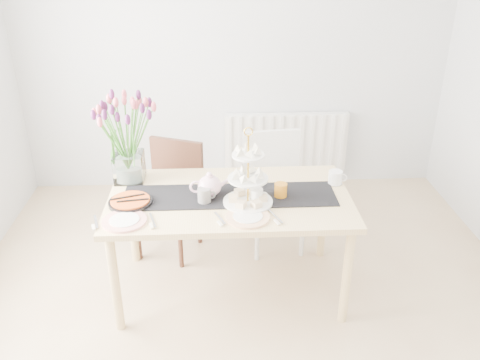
{
  "coord_description": "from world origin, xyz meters",
  "views": [
    {
      "loc": [
        -0.18,
        -2.42,
        2.34
      ],
      "look_at": [
        -0.04,
        0.49,
        0.89
      ],
      "focal_mm": 38.0,
      "sensor_mm": 36.0,
      "label": 1
    }
  ],
  "objects_px": {
    "dining_table": "(230,206)",
    "teapot": "(210,186)",
    "mug_white": "(257,196)",
    "chair_brown": "(172,189)",
    "chair_white": "(274,181)",
    "cake_stand": "(248,185)",
    "tulip_vase": "(125,126)",
    "mug_grey": "(204,196)",
    "plate_left": "(124,221)",
    "tart_tin": "(130,202)",
    "radiator": "(286,143)",
    "plate_right": "(248,217)",
    "cream_jug": "(335,178)",
    "mug_orange": "(281,190)"
  },
  "relations": [
    {
      "from": "dining_table",
      "to": "cake_stand",
      "type": "xyz_separation_m",
      "value": [
        0.11,
        -0.11,
        0.21
      ]
    },
    {
      "from": "radiator",
      "to": "cake_stand",
      "type": "height_order",
      "value": "cake_stand"
    },
    {
      "from": "plate_left",
      "to": "tart_tin",
      "type": "bearing_deg",
      "value": 88.71
    },
    {
      "from": "chair_brown",
      "to": "plate_left",
      "type": "distance_m",
      "value": 0.94
    },
    {
      "from": "cream_jug",
      "to": "dining_table",
      "type": "bearing_deg",
      "value": -151.81
    },
    {
      "from": "chair_white",
      "to": "cake_stand",
      "type": "xyz_separation_m",
      "value": [
        -0.25,
        -0.73,
        0.34
      ]
    },
    {
      "from": "radiator",
      "to": "plate_right",
      "type": "distance_m",
      "value": 2.02
    },
    {
      "from": "chair_brown",
      "to": "cream_jug",
      "type": "xyz_separation_m",
      "value": [
        1.17,
        -0.44,
        0.28
      ]
    },
    {
      "from": "cream_jug",
      "to": "plate_right",
      "type": "distance_m",
      "value": 0.77
    },
    {
      "from": "dining_table",
      "to": "teapot",
      "type": "bearing_deg",
      "value": 177.64
    },
    {
      "from": "chair_brown",
      "to": "plate_right",
      "type": "relative_size",
      "value": 3.26
    },
    {
      "from": "dining_table",
      "to": "tulip_vase",
      "type": "height_order",
      "value": "tulip_vase"
    },
    {
      "from": "dining_table",
      "to": "chair_brown",
      "type": "relative_size",
      "value": 1.81
    },
    {
      "from": "cake_stand",
      "to": "mug_white",
      "type": "xyz_separation_m",
      "value": [
        0.06,
        0.02,
        -0.09
      ]
    },
    {
      "from": "chair_brown",
      "to": "cake_stand",
      "type": "bearing_deg",
      "value": -29.59
    },
    {
      "from": "dining_table",
      "to": "plate_left",
      "type": "relative_size",
      "value": 5.93
    },
    {
      "from": "cream_jug",
      "to": "mug_orange",
      "type": "distance_m",
      "value": 0.44
    },
    {
      "from": "dining_table",
      "to": "chair_brown",
      "type": "distance_m",
      "value": 0.75
    },
    {
      "from": "cake_stand",
      "to": "mug_orange",
      "type": "height_order",
      "value": "cake_stand"
    },
    {
      "from": "mug_white",
      "to": "chair_brown",
      "type": "bearing_deg",
      "value": 132.4
    },
    {
      "from": "chair_white",
      "to": "plate_left",
      "type": "distance_m",
      "value": 1.39
    },
    {
      "from": "dining_table",
      "to": "plate_right",
      "type": "height_order",
      "value": "plate_right"
    },
    {
      "from": "tulip_vase",
      "to": "mug_grey",
      "type": "relative_size",
      "value": 7.17
    },
    {
      "from": "tart_tin",
      "to": "radiator",
      "type": "bearing_deg",
      "value": 54.16
    },
    {
      "from": "plate_right",
      "to": "teapot",
      "type": "bearing_deg",
      "value": 128.3
    },
    {
      "from": "tart_tin",
      "to": "plate_right",
      "type": "distance_m",
      "value": 0.77
    },
    {
      "from": "chair_white",
      "to": "plate_right",
      "type": "relative_size",
      "value": 3.4
    },
    {
      "from": "cream_jug",
      "to": "mug_grey",
      "type": "distance_m",
      "value": 0.93
    },
    {
      "from": "chair_brown",
      "to": "plate_right",
      "type": "bearing_deg",
      "value": -36.42
    },
    {
      "from": "mug_grey",
      "to": "mug_white",
      "type": "xyz_separation_m",
      "value": [
        0.34,
        -0.01,
        -0.0
      ]
    },
    {
      "from": "radiator",
      "to": "cake_stand",
      "type": "bearing_deg",
      "value": -105.56
    },
    {
      "from": "cake_stand",
      "to": "mug_white",
      "type": "relative_size",
      "value": 4.89
    },
    {
      "from": "radiator",
      "to": "dining_table",
      "type": "relative_size",
      "value": 0.75
    },
    {
      "from": "dining_table",
      "to": "mug_orange",
      "type": "xyz_separation_m",
      "value": [
        0.33,
        -0.03,
        0.13
      ]
    },
    {
      "from": "cake_stand",
      "to": "plate_right",
      "type": "xyz_separation_m",
      "value": [
        -0.01,
        -0.18,
        -0.13
      ]
    },
    {
      "from": "teapot",
      "to": "mug_white",
      "type": "distance_m",
      "value": 0.32
    },
    {
      "from": "tulip_vase",
      "to": "plate_left",
      "type": "distance_m",
      "value": 0.7
    },
    {
      "from": "chair_brown",
      "to": "dining_table",
      "type": "bearing_deg",
      "value": -31.38
    },
    {
      "from": "chair_brown",
      "to": "tulip_vase",
      "type": "height_order",
      "value": "tulip_vase"
    },
    {
      "from": "dining_table",
      "to": "cake_stand",
      "type": "relative_size",
      "value": 3.4
    },
    {
      "from": "tulip_vase",
      "to": "plate_right",
      "type": "relative_size",
      "value": 2.67
    },
    {
      "from": "teapot",
      "to": "cream_jug",
      "type": "distance_m",
      "value": 0.88
    },
    {
      "from": "cake_stand",
      "to": "radiator",
      "type": "bearing_deg",
      "value": 74.44
    },
    {
      "from": "mug_grey",
      "to": "dining_table",
      "type": "bearing_deg",
      "value": 14.63
    },
    {
      "from": "radiator",
      "to": "plate_left",
      "type": "xyz_separation_m",
      "value": [
        -1.25,
        -1.94,
        0.31
      ]
    },
    {
      "from": "dining_table",
      "to": "tart_tin",
      "type": "relative_size",
      "value": 5.72
    },
    {
      "from": "cream_jug",
      "to": "tart_tin",
      "type": "height_order",
      "value": "cream_jug"
    },
    {
      "from": "teapot",
      "to": "cream_jug",
      "type": "relative_size",
      "value": 2.63
    },
    {
      "from": "cake_stand",
      "to": "mug_grey",
      "type": "relative_size",
      "value": 4.64
    },
    {
      "from": "mug_white",
      "to": "tulip_vase",
      "type": "bearing_deg",
      "value": 157.11
    }
  ]
}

